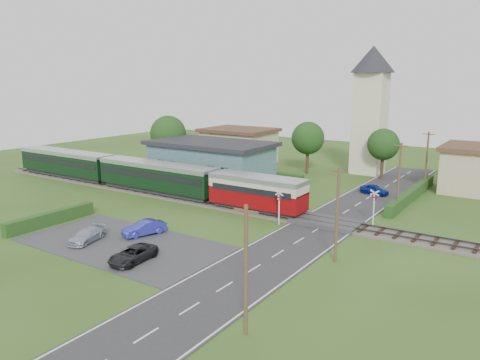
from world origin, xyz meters
The scene contains 31 objects.
ground centered at (0.00, 0.00, 0.00)m, with size 120.00×120.00×0.00m, color #2D4C19.
railway_track centered at (0.00, 2.00, 0.11)m, with size 76.00×3.20×0.49m.
road centered at (10.00, 0.00, 0.03)m, with size 6.00×70.00×0.05m, color #28282B.
car_park centered at (-1.50, -12.00, 0.04)m, with size 17.00×9.00×0.08m, color #333335.
crossing_deck centered at (10.00, 2.00, 0.23)m, with size 6.20×3.40×0.45m, color #333335.
platform centered at (-10.00, 5.20, 0.23)m, with size 30.00×3.00×0.45m, color gray.
equipment_hut centered at (-18.00, 5.20, 1.75)m, with size 2.30×2.30×2.55m.
station_building centered at (-10.00, 10.99, 2.69)m, with size 16.00×9.00×5.30m.
train centered at (-14.18, 2.00, 2.18)m, with size 43.20×2.90×3.40m.
church_tower centered at (5.00, 28.00, 10.23)m, with size 6.00×6.00×17.60m.
house_west centered at (-15.00, 25.00, 2.79)m, with size 10.80×8.80×5.50m.
hedge_carpark centered at (-11.00, -12.00, 0.60)m, with size 0.80×9.00×1.20m, color #193814.
hedge_roadside centered at (14.20, 16.00, 0.60)m, with size 0.80×18.00×1.20m, color #193814.
hedge_station centered at (-10.00, 15.50, 0.65)m, with size 22.00×0.80×1.30m, color #193814.
tree_a centered at (-20.00, 14.00, 5.38)m, with size 5.20×5.20×8.00m.
tree_b centered at (-2.00, 23.00, 5.02)m, with size 4.60×4.60×7.34m.
tree_c centered at (8.00, 25.00, 4.65)m, with size 4.20×4.20×6.78m.
utility_pole_a centered at (14.20, -18.00, 3.63)m, with size 1.40×0.22×7.00m.
utility_pole_b centered at (14.20, -6.00, 3.63)m, with size 1.40×0.22×7.00m.
utility_pole_c centered at (14.20, 10.00, 3.63)m, with size 1.40×0.22×7.00m.
utility_pole_d centered at (14.20, 22.00, 3.63)m, with size 1.40×0.22×7.00m.
crossing_signal_near centered at (6.40, -0.41, 2.14)m, with size 0.84×0.28×3.28m.
crossing_signal_far centered at (13.60, 4.39, 2.14)m, with size 0.84×0.28×3.28m.
streetlamp_west centered at (-22.00, 20.00, 3.04)m, with size 0.30×0.30×5.15m.
streetlamp_east centered at (16.00, 27.00, 3.04)m, with size 0.30×0.30×5.15m.
car_on_road centered at (10.03, 15.76, 0.62)m, with size 1.34×3.33×1.13m, color navy.
car_park_blue centered at (-1.61, -9.50, 0.69)m, with size 1.30×3.73×1.23m, color #272AA1.
car_park_silver centered at (-4.27, -13.31, 0.62)m, with size 1.51×3.71×1.08m, color #9DA8B6.
car_park_dark centered at (2.04, -14.30, 0.64)m, with size 1.85×4.01×1.11m, color black.
pedestrian_near centered at (-2.11, 4.96, 1.37)m, with size 0.67×0.44×1.84m, color gray.
pedestrian_far centered at (-14.11, 4.48, 1.23)m, with size 0.76×0.59×1.56m, color gray.
Camera 1 is at (26.23, -36.61, 12.99)m, focal length 35.00 mm.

